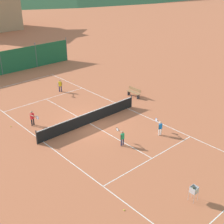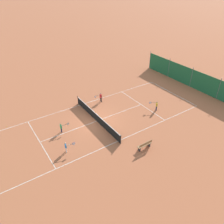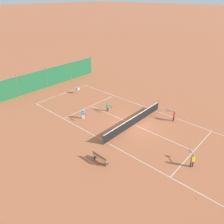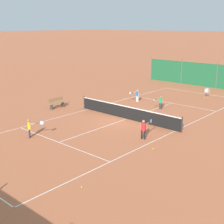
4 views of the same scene
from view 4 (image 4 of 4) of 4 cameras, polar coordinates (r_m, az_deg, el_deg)
The scene contains 12 objects.
ground_plane at distance 23.09m, azimuth 2.72°, elevation -1.26°, with size 600.00×600.00×0.00m, color #B7603D.
court_line_markings at distance 23.09m, azimuth 2.72°, elevation -1.25°, with size 8.25×23.85×0.01m.
tennis_net at distance 22.95m, azimuth 2.73°, elevation -0.06°, with size 9.18×0.08×1.06m.
windscreen_fence_near at distance 35.94m, azimuth 18.59°, elevation 6.21°, with size 17.28×0.08×2.90m.
player_near_service at distance 28.14m, azimuth 4.57°, elevation 3.16°, with size 0.54×0.90×1.09m.
player_near_baseline at distance 19.75m, azimuth -14.79°, elevation -2.63°, with size 0.83×0.81×1.18m.
player_far_baseline at distance 25.84m, azimuth 8.81°, elevation 1.90°, with size 0.40×0.93×1.10m.
player_far_service at distance 18.95m, azimuth 5.83°, elevation -2.90°, with size 0.40×1.05×1.21m.
tennis_ball_mid_court at distance 17.70m, azimuth 7.54°, elevation -6.66°, with size 0.07×0.07×0.07m, color #CCE033.
tennis_ball_far_corner at distance 13.76m, azimuth -5.57°, elevation -13.49°, with size 0.07×0.07×0.07m, color #CCE033.
ball_hopper at distance 30.92m, azimuth 16.98°, elevation 3.68°, with size 0.36×0.36×0.89m.
courtside_bench at distance 26.37m, azimuth -10.08°, elevation 1.68°, with size 0.36×1.50×0.84m.
Camera 4 is at (-13.83, 17.22, 6.73)m, focal length 50.00 mm.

